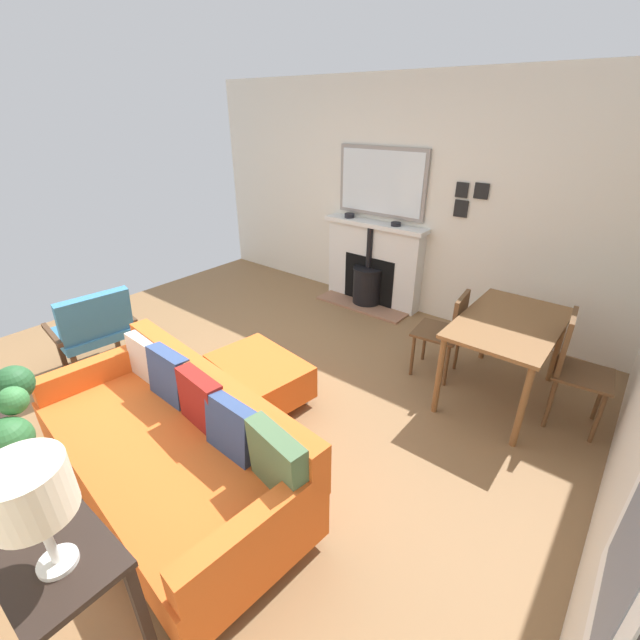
# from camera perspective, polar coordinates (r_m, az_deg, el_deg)

# --- Properties ---
(ground_plane) EXTENTS (5.51, 5.54, 0.01)m
(ground_plane) POSITION_cam_1_polar(r_m,az_deg,el_deg) (3.82, -13.17, -10.56)
(ground_plane) COLOR olive
(wall_left) EXTENTS (0.12, 5.54, 2.62)m
(wall_left) POSITION_cam_1_polar(r_m,az_deg,el_deg) (5.26, 9.92, 15.84)
(wall_left) COLOR silver
(wall_left) RESTS_ON ground
(fireplace) EXTENTS (0.50, 1.34, 1.04)m
(fireplace) POSITION_cam_1_polar(r_m,az_deg,el_deg) (5.39, 6.98, 6.86)
(fireplace) COLOR #93664C
(fireplace) RESTS_ON ground
(mirror_over_mantel) EXTENTS (0.04, 1.15, 0.78)m
(mirror_over_mantel) POSITION_cam_1_polar(r_m,az_deg,el_deg) (5.22, 8.26, 17.91)
(mirror_over_mantel) COLOR gray
(mantel_bowl_near) EXTENTS (0.12, 0.12, 0.05)m
(mantel_bowl_near) POSITION_cam_1_polar(r_m,az_deg,el_deg) (5.42, 3.99, 13.90)
(mantel_bowl_near) COLOR black
(mantel_bowl_near) RESTS_ON fireplace
(mantel_bowl_far) EXTENTS (0.12, 0.12, 0.04)m
(mantel_bowl_far) POSITION_cam_1_polar(r_m,az_deg,el_deg) (5.09, 10.19, 12.64)
(mantel_bowl_far) COLOR black
(mantel_bowl_far) RESTS_ON fireplace
(sofa) EXTENTS (1.10, 2.11, 0.80)m
(sofa) POSITION_cam_1_polar(r_m,az_deg,el_deg) (2.96, -19.06, -15.67)
(sofa) COLOR #B2B2B7
(sofa) RESTS_ON ground
(ottoman) EXTENTS (0.69, 0.89, 0.38)m
(ottoman) POSITION_cam_1_polar(r_m,az_deg,el_deg) (3.65, -8.14, -7.43)
(ottoman) COLOR #B2B2B7
(ottoman) RESTS_ON ground
(armchair_accent) EXTENTS (0.74, 0.68, 0.84)m
(armchair_accent) POSITION_cam_1_polar(r_m,az_deg,el_deg) (4.40, -28.19, -0.83)
(armchair_accent) COLOR #4C3321
(armchair_accent) RESTS_ON ground
(console_table) EXTENTS (0.38, 1.72, 0.76)m
(console_table) POSITION_cam_1_polar(r_m,az_deg,el_deg) (2.58, -36.82, -18.02)
(console_table) COLOR black
(console_table) RESTS_ON ground
(table_lamp_far_end) EXTENTS (0.28, 0.28, 0.48)m
(table_lamp_far_end) POSITION_cam_1_polar(r_m,az_deg,el_deg) (1.79, -34.65, -18.67)
(table_lamp_far_end) COLOR white
(table_lamp_far_end) RESTS_ON console_table
(dining_table) EXTENTS (1.18, 0.73, 0.73)m
(dining_table) POSITION_cam_1_polar(r_m,az_deg,el_deg) (3.77, 24.05, -1.37)
(dining_table) COLOR brown
(dining_table) RESTS_ON ground
(dining_chair_near_fireplace) EXTENTS (0.44, 0.44, 0.83)m
(dining_chair_near_fireplace) POSITION_cam_1_polar(r_m,az_deg,el_deg) (3.97, 16.80, -1.06)
(dining_chair_near_fireplace) COLOR brown
(dining_chair_near_fireplace) RESTS_ON ground
(dining_chair_by_back_wall) EXTENTS (0.44, 0.44, 0.92)m
(dining_chair_by_back_wall) POSITION_cam_1_polar(r_m,az_deg,el_deg) (3.74, 30.99, -4.91)
(dining_chair_by_back_wall) COLOR brown
(dining_chair_by_back_wall) RESTS_ON ground
(photo_gallery_row) EXTENTS (0.02, 0.34, 0.36)m
(photo_gallery_row) POSITION_cam_1_polar(r_m,az_deg,el_deg) (4.80, 19.30, 15.32)
(photo_gallery_row) COLOR black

